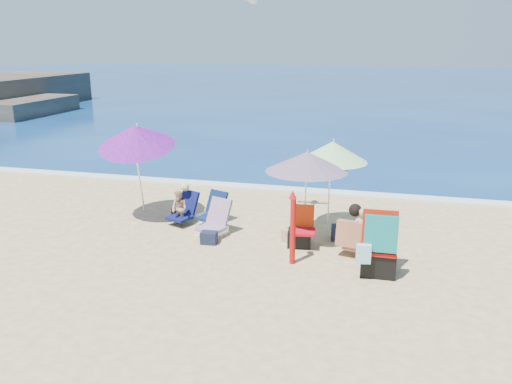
% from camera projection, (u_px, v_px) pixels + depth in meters
% --- Properties ---
extents(ground, '(120.00, 120.00, 0.00)m').
position_uv_depth(ground, '(258.00, 263.00, 9.76)').
color(ground, '#D8BC84').
rests_on(ground, ground).
extents(sea, '(120.00, 80.00, 0.12)m').
position_uv_depth(sea, '(368.00, 84.00, 51.64)').
color(sea, navy).
rests_on(sea, ground).
extents(foam, '(120.00, 0.50, 0.04)m').
position_uv_depth(foam, '(302.00, 190.00, 14.50)').
color(foam, white).
rests_on(foam, ground).
extents(umbrella_turquoise, '(2.08, 2.08, 1.94)m').
position_uv_depth(umbrella_turquoise, '(307.00, 162.00, 10.38)').
color(umbrella_turquoise, white).
rests_on(umbrella_turquoise, ground).
extents(umbrella_striped, '(1.96, 1.96, 2.03)m').
position_uv_depth(umbrella_striped, '(332.00, 152.00, 11.00)').
color(umbrella_striped, white).
rests_on(umbrella_striped, ground).
extents(umbrella_blue, '(2.05, 2.10, 2.41)m').
position_uv_depth(umbrella_blue, '(136.00, 136.00, 11.68)').
color(umbrella_blue, white).
rests_on(umbrella_blue, ground).
extents(furled_umbrella, '(0.19, 0.25, 1.41)m').
position_uv_depth(furled_umbrella, '(293.00, 224.00, 9.57)').
color(furled_umbrella, '#BA0F0D').
rests_on(furled_umbrella, ground).
extents(chair_navy, '(0.75, 0.90, 0.71)m').
position_uv_depth(chair_navy, '(212.00, 214.00, 11.97)').
color(chair_navy, '#0C1F43').
rests_on(chair_navy, ground).
extents(chair_rainbow, '(0.77, 0.89, 0.76)m').
position_uv_depth(chair_rainbow, '(214.00, 225.00, 11.19)').
color(chair_rainbow, '#DF4E55').
rests_on(chair_rainbow, ground).
extents(camp_chair_left, '(0.60, 0.59, 0.84)m').
position_uv_depth(camp_chair_left, '(300.00, 234.00, 10.53)').
color(camp_chair_left, '#A90C19').
rests_on(camp_chair_left, ground).
extents(camp_chair_right, '(0.70, 0.81, 1.17)m').
position_uv_depth(camp_chair_right, '(378.00, 252.00, 9.20)').
color(camp_chair_right, '#AF120C').
rests_on(camp_chair_right, ground).
extents(person_center, '(0.79, 0.63, 1.04)m').
position_uv_depth(person_center, '(359.00, 233.00, 9.88)').
color(person_center, tan).
rests_on(person_center, ground).
extents(person_left, '(0.69, 0.89, 0.91)m').
position_uv_depth(person_left, '(181.00, 207.00, 11.70)').
color(person_left, tan).
rests_on(person_left, ground).
extents(bag_navy_a, '(0.34, 0.26, 0.25)m').
position_uv_depth(bag_navy_a, '(209.00, 238.00, 10.68)').
color(bag_navy_a, '#161E31').
rests_on(bag_navy_a, ground).
extents(bag_black_a, '(0.38, 0.34, 0.24)m').
position_uv_depth(bag_black_a, '(180.00, 215.00, 12.15)').
color(bag_black_a, black).
rests_on(bag_black_a, ground).
extents(bag_tan, '(0.36, 0.30, 0.27)m').
position_uv_depth(bag_tan, '(290.00, 236.00, 10.78)').
color(bag_tan, tan).
rests_on(bag_tan, ground).
extents(bag_navy_b, '(0.43, 0.33, 0.30)m').
position_uv_depth(bag_navy_b, '(341.00, 233.00, 10.89)').
color(bag_navy_b, '#181D36').
rests_on(bag_navy_b, ground).
extents(seagull, '(0.84, 0.40, 0.15)m').
position_uv_depth(seagull, '(253.00, 0.00, 10.60)').
color(seagull, silver).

